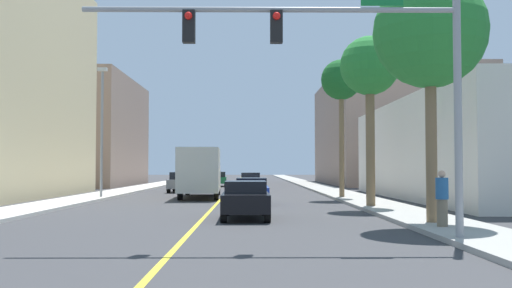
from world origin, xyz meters
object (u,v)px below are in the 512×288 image
at_px(street_lamp, 102,125).
at_px(palm_mid, 370,69).
at_px(car_blue, 251,190).
at_px(palm_far, 341,82).
at_px(car_black, 246,199).
at_px(palm_near, 430,33).
at_px(car_green, 218,179).
at_px(traffic_signal_mast, 343,57).
at_px(car_gray, 182,182).
at_px(car_silver, 251,180).
at_px(pedestrian, 442,198).
at_px(car_yellow, 191,180).
at_px(delivery_truck, 200,172).

distance_m(street_lamp, palm_mid, 16.82).
bearing_deg(car_blue, palm_mid, -28.53).
distance_m(palm_far, car_black, 15.40).
distance_m(palm_near, car_green, 40.13).
distance_m(traffic_signal_mast, palm_near, 5.47).
height_order(traffic_signal_mast, palm_mid, palm_mid).
distance_m(car_blue, car_green, 27.97).
xyz_separation_m(street_lamp, car_black, (8.83, -13.13, -3.75)).
xyz_separation_m(palm_far, car_gray, (-10.71, 9.49, -6.27)).
distance_m(street_lamp, car_silver, 19.15).
bearing_deg(car_black, palm_far, 65.58).
bearing_deg(pedestrian, car_black, 50.92).
bearing_deg(palm_far, palm_near, -88.52).
bearing_deg(pedestrian, palm_mid, -2.38).
bearing_deg(palm_far, car_gray, 138.46).
bearing_deg(palm_far, car_yellow, 122.18).
bearing_deg(car_gray, car_green, 82.71).
height_order(car_gray, pedestrian, pedestrian).
distance_m(car_black, car_green, 35.90).
height_order(traffic_signal_mast, car_silver, traffic_signal_mast).
height_order(street_lamp, palm_near, palm_near).
bearing_deg(delivery_truck, car_yellow, 95.81).
distance_m(traffic_signal_mast, car_green, 43.15).
distance_m(street_lamp, car_blue, 11.08).
height_order(palm_far, delivery_truck, palm_far).
height_order(traffic_signal_mast, car_yellow, traffic_signal_mast).
relative_size(car_green, car_silver, 0.96).
bearing_deg(car_silver, palm_near, -78.95).
xyz_separation_m(palm_far, car_yellow, (-10.84, 17.23, -6.34)).
distance_m(car_black, car_yellow, 30.52).
distance_m(car_green, pedestrian, 41.01).
bearing_deg(car_gray, traffic_signal_mast, -74.56).
xyz_separation_m(palm_far, car_green, (-8.80, 22.91, -6.32)).
xyz_separation_m(palm_far, car_blue, (-5.44, -4.86, -6.34)).
bearing_deg(traffic_signal_mast, palm_far, 81.07).
xyz_separation_m(car_green, pedestrian, (9.09, -39.99, 0.24)).
xyz_separation_m(palm_far, car_black, (-5.67, -12.85, -6.32)).
bearing_deg(car_black, street_lamp, 123.32).
relative_size(car_black, car_silver, 0.97).
relative_size(street_lamp, pedestrian, 4.64).
distance_m(palm_far, car_blue, 9.66).
xyz_separation_m(palm_near, car_black, (-6.08, 2.90, -5.58)).
bearing_deg(car_blue, pedestrian, -64.74).
distance_m(car_black, delivery_truck, 14.85).
bearing_deg(street_lamp, palm_far, -1.12).
bearing_deg(traffic_signal_mast, car_silver, 93.75).
distance_m(car_black, car_blue, 7.99).
relative_size(traffic_signal_mast, car_gray, 2.43).
bearing_deg(car_blue, car_green, 97.07).
relative_size(car_yellow, delivery_truck, 0.50).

